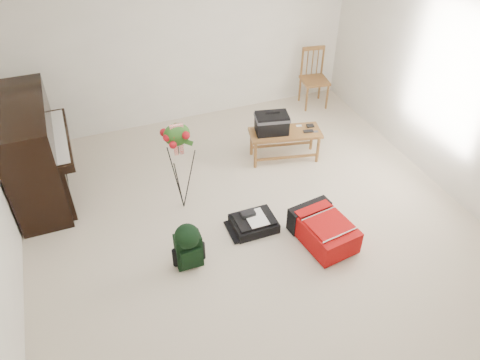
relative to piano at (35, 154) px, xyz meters
name	(u,v)px	position (x,y,z in m)	size (l,w,h in m)	color
floor	(258,233)	(2.19, -1.60, -0.60)	(5.00, 5.50, 0.01)	beige
ceiling	(265,12)	(2.19, -1.60, 1.90)	(5.00, 5.50, 0.01)	white
wall_back	(184,39)	(2.19, 1.15, 0.65)	(5.00, 0.04, 2.50)	white
wall_right	(466,97)	(4.69, -1.60, 0.65)	(0.04, 5.50, 2.50)	white
piano	(35,154)	(0.00, 0.00, 0.00)	(0.71, 1.50, 1.25)	black
bench	(277,127)	(2.96, -0.36, -0.09)	(1.00, 0.57, 0.73)	#9C6433
dining_chair	(314,78)	(4.15, 0.83, -0.15)	(0.45, 0.45, 0.92)	#9C6433
red_suitcase	(321,227)	(2.81, -1.91, -0.44)	(0.57, 0.78, 0.31)	#BF080F
black_duffel	(254,223)	(2.18, -1.49, -0.52)	(0.49, 0.39, 0.21)	black
green_backpack	(188,244)	(1.34, -1.76, -0.30)	(0.27, 0.26, 0.54)	black
flower_stand	(180,168)	(1.53, -0.85, -0.01)	(0.38, 0.38, 1.20)	black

